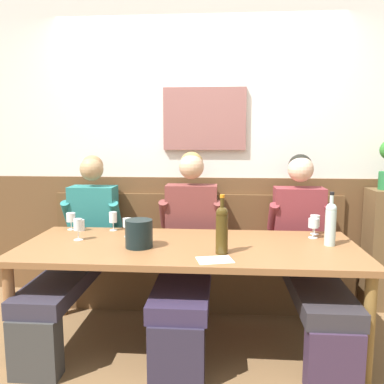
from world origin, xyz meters
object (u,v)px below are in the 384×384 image
at_px(dining_table, 189,255).
at_px(person_center_right_seat, 307,246).
at_px(wine_glass_center_rear, 113,218).
at_px(wine_glass_mid_left, 78,226).
at_px(wine_bottle_amber_mid, 331,222).
at_px(wine_glass_by_bottle, 313,224).
at_px(water_tumbler_right, 81,225).
at_px(wine_glass_left_end, 128,223).
at_px(wine_bottle_clear_water, 222,228).
at_px(wine_glass_near_bucket, 315,222).
at_px(ice_bucket, 139,234).
at_px(wine_glass_right_end, 71,218).
at_px(wall_bench, 196,271).
at_px(person_left_seat, 79,243).
at_px(person_center_left_seat, 188,244).

bearing_deg(dining_table, person_center_right_seat, 21.45).
distance_m(wine_glass_center_rear, wine_glass_mid_left, 0.35).
bearing_deg(wine_bottle_amber_mid, wine_glass_by_bottle, 109.32).
bearing_deg(water_tumbler_right, wine_glass_left_end, -20.44).
height_order(wine_bottle_amber_mid, wine_bottle_clear_water, wine_bottle_clear_water).
height_order(wine_bottle_clear_water, wine_glass_mid_left, wine_bottle_clear_water).
bearing_deg(wine_glass_mid_left, wine_glass_near_bucket, 9.91).
xyz_separation_m(ice_bucket, wine_bottle_amber_mid, (1.28, 0.14, 0.07)).
bearing_deg(person_center_right_seat, ice_bucket, -160.53).
xyz_separation_m(wine_glass_left_end, wine_glass_right_end, (-0.50, 0.18, -0.01)).
bearing_deg(wine_glass_left_end, wine_glass_mid_left, -159.88).
height_order(wall_bench, wine_glass_right_end, wall_bench).
bearing_deg(wine_bottle_amber_mid, wall_bench, 145.31).
bearing_deg(wine_glass_center_rear, person_center_right_seat, -0.91).
relative_size(dining_table, person_left_seat, 1.72).
height_order(wall_bench, wine_bottle_amber_mid, wine_bottle_amber_mid).
distance_m(wine_glass_left_end, wine_glass_right_end, 0.53).
distance_m(wall_bench, person_center_left_seat, 0.52).
distance_m(ice_bucket, wine_bottle_clear_water, 0.56).
relative_size(wine_glass_left_end, wine_glass_center_rear, 0.93).
distance_m(person_left_seat, wine_glass_near_bucket, 1.83).
bearing_deg(wine_glass_center_rear, wine_bottle_clear_water, -32.76).
relative_size(wine_bottle_amber_mid, water_tumbler_right, 4.20).
bearing_deg(ice_bucket, dining_table, 13.95).
height_order(person_center_left_seat, water_tumbler_right, person_center_left_seat).
xyz_separation_m(person_center_left_seat, wine_bottle_clear_water, (0.26, -0.52, 0.25)).
bearing_deg(wine_glass_mid_left, person_center_left_seat, 19.50).
height_order(wine_bottle_clear_water, wine_glass_right_end, wine_bottle_clear_water).
distance_m(person_center_right_seat, wine_glass_left_end, 1.36).
distance_m(person_center_left_seat, wine_glass_right_end, 0.95).
height_order(person_center_left_seat, ice_bucket, person_center_left_seat).
relative_size(dining_table, ice_bucket, 12.32).
height_order(ice_bucket, wine_glass_left_end, ice_bucket).
distance_m(ice_bucket, wine_glass_near_bucket, 1.33).
distance_m(wine_bottle_amber_mid, wine_glass_right_end, 1.95).
xyz_separation_m(ice_bucket, wine_glass_mid_left, (-0.47, 0.15, 0.01)).
xyz_separation_m(dining_table, wine_bottle_clear_water, (0.22, -0.18, 0.23)).
distance_m(dining_table, wine_glass_mid_left, 0.82).
xyz_separation_m(dining_table, wine_glass_mid_left, (-0.80, 0.06, 0.17)).
distance_m(person_center_right_seat, wine_glass_near_bucket, 0.19).
relative_size(dining_table, person_center_right_seat, 1.71).
height_order(person_center_right_seat, wine_glass_mid_left, person_center_right_seat).
bearing_deg(wine_glass_near_bucket, person_left_seat, -179.07).
bearing_deg(wine_glass_right_end, dining_table, -20.70).
bearing_deg(person_left_seat, person_center_right_seat, 0.19).
height_order(dining_table, wine_bottle_clear_water, wine_bottle_clear_water).
xyz_separation_m(ice_bucket, water_tumbler_right, (-0.55, 0.42, -0.05)).
xyz_separation_m(person_center_right_seat, wine_glass_right_end, (-1.83, 0.02, 0.18)).
height_order(person_left_seat, wine_glass_near_bucket, person_left_seat).
relative_size(person_center_right_seat, wine_glass_by_bottle, 9.30).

